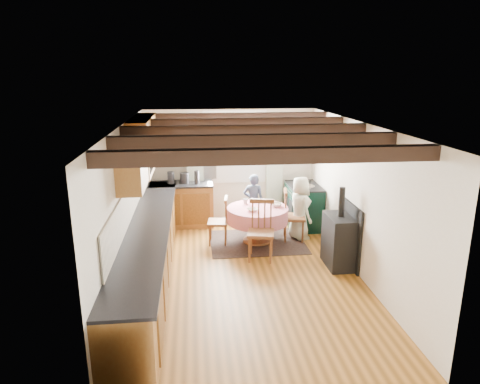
{
  "coord_description": "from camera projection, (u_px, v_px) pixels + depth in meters",
  "views": [
    {
      "loc": [
        -0.77,
        -6.26,
        3.13
      ],
      "look_at": [
        0.0,
        0.8,
        1.15
      ],
      "focal_mm": 32.12,
      "sensor_mm": 36.0,
      "label": 1
    }
  ],
  "objects": [
    {
      "name": "child_right",
      "position": [
        300.0,
        208.0,
        8.24
      ],
      "size": [
        0.54,
        0.69,
        1.23
      ],
      "primitive_type": "imported",
      "rotation": [
        0.0,
        0.0,
        1.84
      ],
      "color": "beige",
      "rests_on": "floor"
    },
    {
      "name": "worktop_left",
      "position": [
        149.0,
        225.0,
        6.51
      ],
      "size": [
        0.64,
        5.3,
        0.04
      ],
      "primitive_type": "cube",
      "color": "black",
      "rests_on": "base_cabinet_left"
    },
    {
      "name": "cup",
      "position": [
        245.0,
        201.0,
        8.27
      ],
      "size": [
        0.14,
        0.14,
        0.09
      ],
      "primitive_type": "imported",
      "rotation": [
        0.0,
        0.0,
        4.07
      ],
      "color": "silver",
      "rests_on": "dining_table"
    },
    {
      "name": "base_cabinet_back",
      "position": [
        182.0,
        205.0,
        9.03
      ],
      "size": [
        1.3,
        0.6,
        0.88
      ],
      "primitive_type": "cube",
      "color": "olive",
      "rests_on": "floor"
    },
    {
      "name": "beam_b",
      "position": [
        256.0,
        141.0,
        5.33
      ],
      "size": [
        3.6,
        0.16,
        0.16
      ],
      "primitive_type": "cube",
      "color": "black",
      "rests_on": "ceiling"
    },
    {
      "name": "bowl_a",
      "position": [
        252.0,
        210.0,
        7.82
      ],
      "size": [
        0.24,
        0.24,
        0.05
      ],
      "primitive_type": "imported",
      "rotation": [
        0.0,
        0.0,
        5.01
      ],
      "color": "silver",
      "rests_on": "dining_table"
    },
    {
      "name": "canister_wide",
      "position": [
        184.0,
        178.0,
        8.88
      ],
      "size": [
        0.19,
        0.19,
        0.21
      ],
      "primitive_type": "cylinder",
      "color": "#262628",
      "rests_on": "worktop_back"
    },
    {
      "name": "cast_iron_stove",
      "position": [
        340.0,
        227.0,
        7.03
      ],
      "size": [
        0.41,
        0.68,
        1.36
      ],
      "primitive_type": null,
      "color": "black",
      "rests_on": "floor"
    },
    {
      "name": "bowl_b",
      "position": [
        276.0,
        205.0,
        8.09
      ],
      "size": [
        0.29,
        0.29,
        0.07
      ],
      "primitive_type": "imported",
      "rotation": [
        0.0,
        0.0,
        3.7
      ],
      "color": "silver",
      "rests_on": "dining_table"
    },
    {
      "name": "beam_c",
      "position": [
        246.0,
        130.0,
        6.29
      ],
      "size": [
        3.6,
        0.16,
        0.16
      ],
      "primitive_type": "cube",
      "color": "black",
      "rests_on": "ceiling"
    },
    {
      "name": "wall_cabinet_solid",
      "position": [
        132.0,
        164.0,
        5.94
      ],
      "size": [
        0.34,
        0.9,
        0.7
      ],
      "primitive_type": "cube",
      "color": "olive",
      "rests_on": "wall_left"
    },
    {
      "name": "wall_front",
      "position": [
        282.0,
        289.0,
        3.95
      ],
      "size": [
        3.6,
        0.0,
        2.4
      ],
      "primitive_type": "cube",
      "color": "silver",
      "rests_on": "ground"
    },
    {
      "name": "curtain_left",
      "position": [
        195.0,
        172.0,
        9.07
      ],
      "size": [
        0.35,
        0.1,
        2.1
      ],
      "primitive_type": "cube",
      "color": "#ADCA96",
      "rests_on": "wall_back"
    },
    {
      "name": "canister_slim",
      "position": [
        197.0,
        177.0,
        8.78
      ],
      "size": [
        0.1,
        0.1,
        0.28
      ],
      "primitive_type": "cylinder",
      "color": "#262628",
      "rests_on": "worktop_back"
    },
    {
      "name": "base_cabinet_left",
      "position": [
        149.0,
        253.0,
        6.64
      ],
      "size": [
        0.6,
        5.3,
        0.88
      ],
      "primitive_type": "cube",
      "color": "olive",
      "rests_on": "floor"
    },
    {
      "name": "chair_right",
      "position": [
        294.0,
        215.0,
        8.19
      ],
      "size": [
        0.51,
        0.49,
        1.0
      ],
      "primitive_type": null,
      "rotation": [
        0.0,
        0.0,
        1.41
      ],
      "color": "brown",
      "rests_on": "floor"
    },
    {
      "name": "worktop_back",
      "position": [
        181.0,
        184.0,
        8.89
      ],
      "size": [
        1.3,
        0.64,
        0.04
      ],
      "primitive_type": "cube",
      "color": "black",
      "rests_on": "base_cabinet_back"
    },
    {
      "name": "curtain_right",
      "position": [
        274.0,
        170.0,
        9.25
      ],
      "size": [
        0.35,
        0.1,
        2.1
      ],
      "primitive_type": "cube",
      "color": "#ADCA96",
      "rests_on": "wall_back"
    },
    {
      "name": "chair_left",
      "position": [
        218.0,
        220.0,
        8.05
      ],
      "size": [
        0.45,
        0.43,
        0.91
      ],
      "primitive_type": null,
      "rotation": [
        0.0,
        0.0,
        -1.69
      ],
      "color": "brown",
      "rests_on": "floor"
    },
    {
      "name": "wall_right",
      "position": [
        359.0,
        199.0,
        6.78
      ],
      "size": [
        0.0,
        5.5,
        2.4
      ],
      "primitive_type": "cube",
      "color": "silver",
      "rests_on": "ground"
    },
    {
      "name": "window_frame",
      "position": [
        235.0,
        147.0,
        9.11
      ],
      "size": [
        1.34,
        0.03,
        1.54
      ],
      "primitive_type": "cube",
      "color": "white",
      "rests_on": "wall_back"
    },
    {
      "name": "child_far",
      "position": [
        253.0,
        202.0,
        8.8
      ],
      "size": [
        0.46,
        0.33,
        1.16
      ],
      "primitive_type": "imported",
      "rotation": [
        0.0,
        0.0,
        3.0
      ],
      "color": "#263141",
      "rests_on": "floor"
    },
    {
      "name": "beam_a",
      "position": [
        270.0,
        156.0,
        4.38
      ],
      "size": [
        3.6,
        0.16,
        0.16
      ],
      "primitive_type": "cube",
      "color": "black",
      "rests_on": "ceiling"
    },
    {
      "name": "chair_near",
      "position": [
        261.0,
        231.0,
        7.33
      ],
      "size": [
        0.54,
        0.55,
        1.04
      ],
      "primitive_type": null,
      "rotation": [
        0.0,
        0.0,
        -0.22
      ],
      "color": "brown",
      "rests_on": "floor"
    },
    {
      "name": "wall_back",
      "position": [
        230.0,
        166.0,
        9.22
      ],
      "size": [
        3.6,
        0.0,
        2.4
      ],
      "primitive_type": "cube",
      "color": "silver",
      "rests_on": "ground"
    },
    {
      "name": "wall_left",
      "position": [
        126.0,
        207.0,
        6.4
      ],
      "size": [
        0.0,
        5.5,
        2.4
      ],
      "primitive_type": "cube",
      "color": "silver",
      "rests_on": "ground"
    },
    {
      "name": "aga_range",
      "position": [
        303.0,
        206.0,
        8.94
      ],
      "size": [
        0.64,
        0.99,
        0.91
      ],
      "primitive_type": null,
      "color": "black",
      "rests_on": "floor"
    },
    {
      "name": "splash_back",
      "position": [
        183.0,
        167.0,
        9.1
      ],
      "size": [
        1.4,
        0.02,
        0.55
      ],
      "primitive_type": "cube",
      "color": "beige",
      "rests_on": "wall_back"
    },
    {
      "name": "curtain_rod",
      "position": [
        235.0,
        119.0,
        8.87
      ],
      "size": [
        2.0,
        0.03,
        0.03
      ],
      "primitive_type": "cylinder",
      "rotation": [
        0.0,
        1.57,
        0.0
      ],
      "color": "black",
      "rests_on": "wall_back"
    },
    {
      "name": "floor",
      "position": [
        245.0,
        274.0,
        6.91
      ],
      "size": [
        3.6,
        5.5,
        0.0
      ],
      "primitive_type": "cube",
      "color": "#A86925",
      "rests_on": "ground"
    },
    {
      "name": "canister_tall",
      "position": [
        171.0,
        178.0,
        8.82
      ],
      "size": [
        0.14,
        0.14,
        0.25
      ],
      "primitive_type": "cylinder",
      "color": "#262628",
      "rests_on": "worktop_back"
    },
    {
      "name": "rug",
      "position": [
        257.0,
        242.0,
        8.2
      ],
      "size": [
        1.78,
        1.38,
        0.01
      ],
      "primitive_type": "cube",
      "color": "black",
      "rests_on": "floor"
    },
    {
      "name": "beam_e",
      "position": [
        233.0,
        117.0,
        8.21
      ],
      "size": [
        3.6,
        0.16,
        0.16
      ],
      "primitive_type": "cube",
      "color": "black",
      "rests_on": "ceiling"
    },
    {
      "name": "window_pane",
      "position": [
        235.0,
        147.0,
        9.12
      ],
      "size": [
        1.2,
        0.01,
        1.4
      ],
      "primitive_type": "cube",
      "color": "white",
      "rests_on": "wall_back"
    },
    {
      "name": "wall_plate",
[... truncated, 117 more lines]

